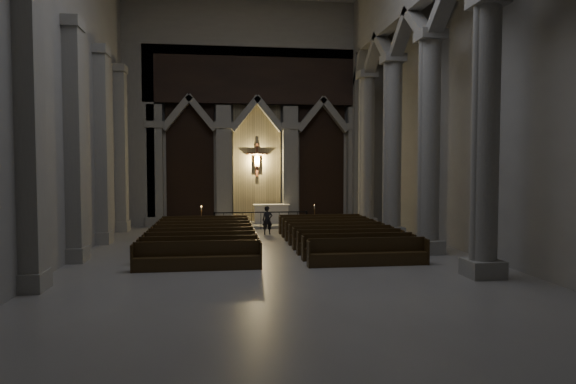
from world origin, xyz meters
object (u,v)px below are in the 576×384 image
object	(u,v)px
candle_stand_left	(201,224)
worshipper	(267,220)
altar_rail	(261,218)
altar	(271,213)
candle_stand_right	(314,222)
pews	(272,240)

from	to	relation	value
candle_stand_left	worshipper	distance (m)	3.47
altar_rail	worshipper	size ratio (longest dim) A/B	3.57
altar	candle_stand_right	bearing A→B (deg)	-42.70
altar	candle_stand_right	distance (m)	2.76
altar_rail	worshipper	distance (m)	1.72
candle_stand_right	pews	world-z (taller)	candle_stand_right
altar_rail	pews	bearing A→B (deg)	-90.00
altar_rail	pews	xyz separation A→B (m)	(0.00, -5.57, -0.33)
altar	pews	distance (m)	7.47
altar	worshipper	distance (m)	3.61
candle_stand_right	worshipper	bearing A→B (deg)	-146.01
candle_stand_left	pews	size ratio (longest dim) A/B	0.13
candle_stand_right	candle_stand_left	bearing A→B (deg)	-178.22
altar_rail	candle_stand_right	xyz separation A→B (m)	(2.72, 0.00, -0.28)
altar_rail	candle_stand_left	size ratio (longest dim) A/B	3.79
candle_stand_left	worshipper	size ratio (longest dim) A/B	0.94
pews	altar_rail	bearing A→B (deg)	90.00
altar_rail	worshipper	world-z (taller)	worshipper
candle_stand_left	candle_stand_right	xyz separation A→B (m)	(5.64, 0.18, -0.00)
altar	pews	bearing A→B (deg)	-95.40
altar_rail	worshipper	bearing A→B (deg)	-84.34
candle_stand_left	candle_stand_right	distance (m)	5.64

